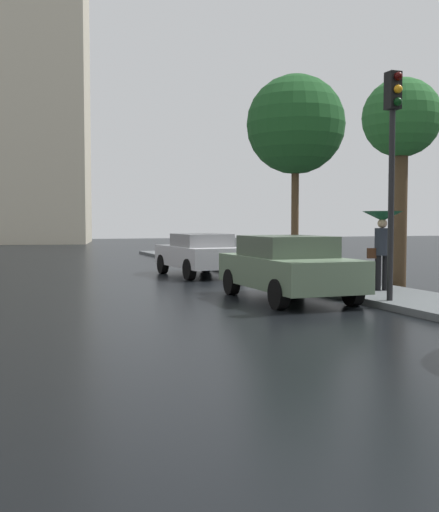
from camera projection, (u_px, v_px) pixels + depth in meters
car_white_near_kerb at (199, 254)px, 19.66m from camera, size 2.00×3.95×1.37m
car_green_far_ahead at (288, 266)px, 13.63m from camera, size 1.93×4.06×1.43m
pedestrian_with_umbrella_near at (382, 229)px, 14.21m from camera, size 0.92×0.92×1.85m
traffic_light at (393, 144)px, 12.27m from camera, size 0.26×0.39×4.61m
street_tree_mid at (401, 123)px, 15.61m from camera, size 2.01×2.01×5.43m
street_tree_far at (296, 125)px, 21.69m from camera, size 3.51×3.51×6.97m
distant_tower at (17, 46)px, 49.48m from camera, size 12.51×10.76×32.00m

